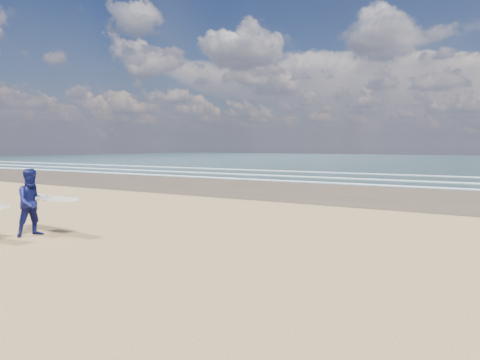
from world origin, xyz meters
The scene contains 1 object.
surfer_far centered at (-0.50, 1.69, 0.99)m, with size 2.21×1.19×1.96m.
Camera 1 is at (11.01, -5.87, 2.64)m, focal length 32.00 mm.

